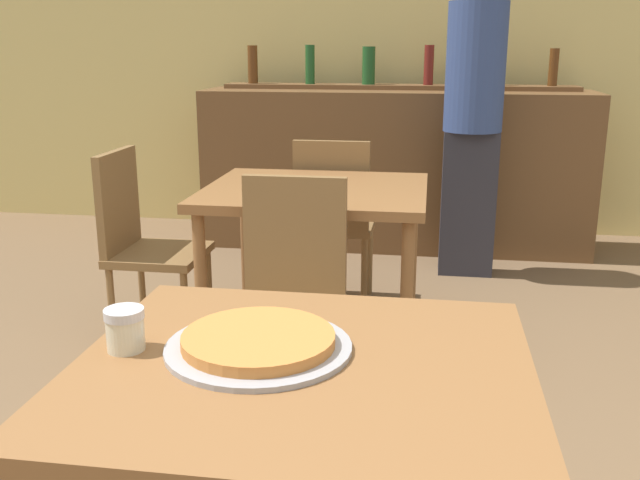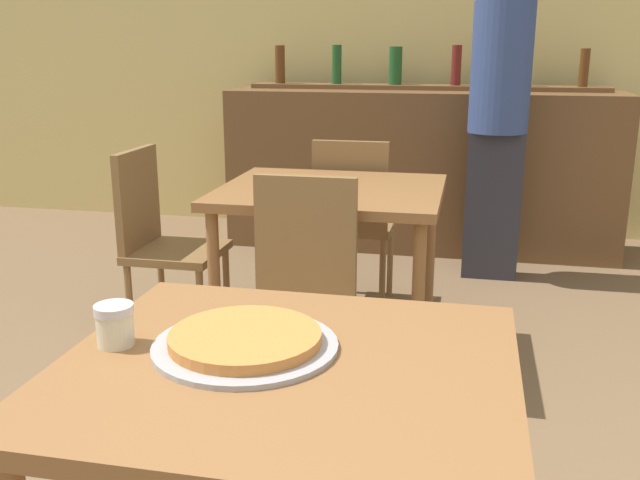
% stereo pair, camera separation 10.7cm
% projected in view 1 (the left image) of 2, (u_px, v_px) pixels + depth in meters
% --- Properties ---
extents(wall_back, '(8.00, 0.05, 2.80)m').
position_uv_depth(wall_back, '(402.00, 38.00, 5.13)').
color(wall_back, '#EAD684').
rests_on(wall_back, ground_plane).
extents(dining_table_near, '(0.91, 0.81, 0.75)m').
position_uv_depth(dining_table_near, '(303.00, 405.00, 1.44)').
color(dining_table_near, brown).
rests_on(dining_table_near, ground_plane).
extents(dining_table_far, '(0.94, 0.83, 0.77)m').
position_uv_depth(dining_table_far, '(316.00, 208.00, 3.07)').
color(dining_table_far, brown).
rests_on(dining_table_far, ground_plane).
extents(bar_counter, '(2.60, 0.56, 1.06)m').
position_uv_depth(bar_counter, '(395.00, 169.00, 4.88)').
color(bar_counter, brown).
rests_on(bar_counter, ground_plane).
extents(bar_back_shelf, '(2.39, 0.24, 0.32)m').
position_uv_depth(bar_back_shelf, '(396.00, 80.00, 4.86)').
color(bar_back_shelf, brown).
rests_on(bar_back_shelf, bar_counter).
extents(chair_far_side_front, '(0.40, 0.40, 0.91)m').
position_uv_depth(chair_far_side_front, '(290.00, 288.00, 2.56)').
color(chair_far_side_front, olive).
rests_on(chair_far_side_front, ground_plane).
extents(chair_far_side_back, '(0.40, 0.40, 0.91)m').
position_uv_depth(chair_far_side_back, '(334.00, 213.00, 3.67)').
color(chair_far_side_back, olive).
rests_on(chair_far_side_back, ground_plane).
extents(chair_far_side_left, '(0.40, 0.40, 0.91)m').
position_uv_depth(chair_far_side_left, '(141.00, 237.00, 3.23)').
color(chair_far_side_left, olive).
rests_on(chair_far_side_left, ground_plane).
extents(pizza_tray, '(0.39, 0.39, 0.04)m').
position_uv_depth(pizza_tray, '(259.00, 343.00, 1.47)').
color(pizza_tray, '#A3A3A8').
rests_on(pizza_tray, dining_table_near).
extents(cheese_shaker, '(0.08, 0.08, 0.09)m').
position_uv_depth(cheese_shaker, '(125.00, 329.00, 1.46)').
color(cheese_shaker, beige).
rests_on(cheese_shaker, dining_table_near).
extents(person_standing, '(0.34, 0.34, 1.82)m').
position_uv_depth(person_standing, '(473.00, 110.00, 4.14)').
color(person_standing, '#2D2D38').
rests_on(person_standing, ground_plane).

